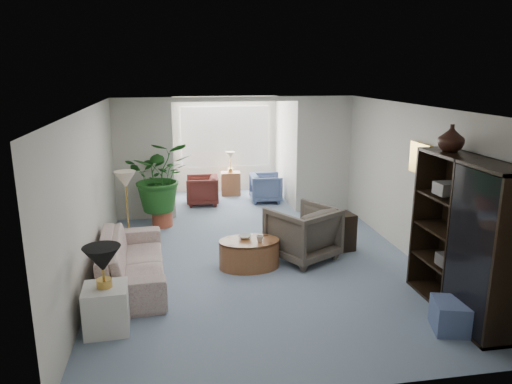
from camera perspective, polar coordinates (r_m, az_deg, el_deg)
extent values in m
plane|color=#8B9CB7|center=(7.60, 0.78, -9.17)|extent=(6.00, 6.00, 0.00)
plane|color=#8B9CB7|center=(11.44, -2.98, -1.08)|extent=(2.60, 2.60, 0.00)
cube|color=beige|center=(10.04, -13.16, 3.70)|extent=(1.20, 0.12, 2.50)
cube|color=beige|center=(10.51, 8.04, 4.41)|extent=(1.20, 0.12, 2.50)
cube|color=beige|center=(9.96, -2.39, 10.95)|extent=(2.60, 0.12, 0.10)
cube|color=white|center=(12.22, -3.67, 6.59)|extent=(2.20, 0.02, 1.50)
cube|color=white|center=(12.19, -3.66, 6.57)|extent=(2.20, 0.02, 1.50)
cube|color=#BFB299|center=(7.84, 18.97, 3.76)|extent=(0.04, 0.50, 0.40)
imported|color=beige|center=(7.30, -14.47, -7.84)|extent=(1.03, 2.33, 0.67)
cube|color=white|center=(6.12, -17.31, -13.06)|extent=(0.54, 0.54, 0.56)
cone|color=black|center=(5.87, -17.77, -7.58)|extent=(0.44, 0.44, 0.30)
cone|color=beige|center=(8.32, -15.24, 1.44)|extent=(0.36, 0.36, 0.28)
cylinder|color=brown|center=(7.60, -0.81, -7.33)|extent=(1.01, 1.01, 0.45)
imported|color=silver|center=(7.60, -1.31, -5.32)|extent=(0.23, 0.23, 0.05)
imported|color=beige|center=(7.44, 0.45, -5.58)|extent=(0.11, 0.11, 0.10)
imported|color=#5B5348|center=(7.91, 5.53, -4.84)|extent=(1.31, 1.32, 0.89)
cube|color=black|center=(8.43, 9.59, -4.66)|extent=(0.60, 0.52, 0.64)
cube|color=black|center=(6.54, 23.46, -4.98)|extent=(0.48, 1.80, 2.00)
imported|color=black|center=(6.69, 22.15, 5.95)|extent=(0.33, 0.33, 0.35)
cube|color=slate|center=(6.36, 22.35, -13.44)|extent=(0.57, 0.57, 0.37)
cylinder|color=#AE4B32|center=(9.76, -11.04, -3.07)|extent=(0.40, 0.40, 0.32)
imported|color=#21581E|center=(9.55, -11.28, 1.86)|extent=(1.26, 1.09, 1.40)
imported|color=slate|center=(11.34, 1.18, 0.51)|extent=(0.76, 0.74, 0.66)
imported|color=maroon|center=(11.16, -6.40, 0.21)|extent=(0.77, 0.75, 0.67)
cube|color=brown|center=(11.96, -3.03, 1.01)|extent=(0.49, 0.39, 0.58)
cube|color=#3C3836|center=(6.75, 22.08, -7.50)|extent=(0.30, 0.26, 0.16)
cube|color=#454240|center=(6.27, 24.52, -5.05)|extent=(0.30, 0.26, 0.16)
cube|color=black|center=(6.27, 25.09, -9.50)|extent=(0.30, 0.26, 0.16)
cube|color=#312B26|center=(6.04, 25.66, -1.40)|extent=(0.30, 0.26, 0.16)
cube|color=#5D5B57|center=(6.67, 21.80, 0.38)|extent=(0.30, 0.26, 0.16)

